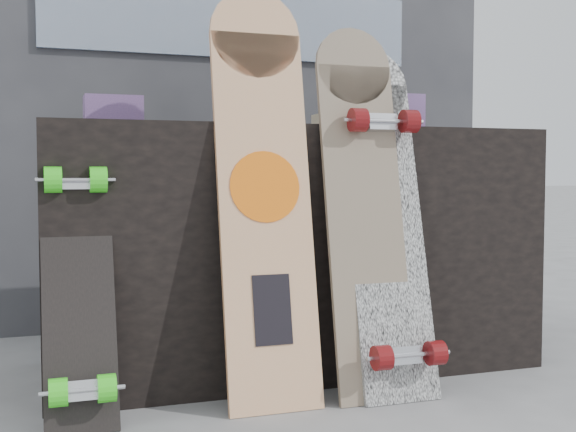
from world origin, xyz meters
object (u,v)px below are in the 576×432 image
object	(u,v)px
skateboard_dark	(78,265)
vendor_table	(289,248)
longboard_geisha	(264,181)
longboard_cascadia	(386,212)
longboard_celtic	(363,198)

from	to	relation	value
skateboard_dark	vendor_table	bearing A→B (deg)	25.62
skateboard_dark	longboard_geisha	bearing A→B (deg)	0.13
longboard_geisha	longboard_cascadia	bearing A→B (deg)	-5.44
longboard_geisha	skateboard_dark	size ratio (longest dim) A/B	1.48
longboard_celtic	skateboard_dark	bearing A→B (deg)	178.42
longboard_celtic	skateboard_dark	world-z (taller)	longboard_celtic
vendor_table	longboard_cascadia	bearing A→B (deg)	-64.72
longboard_celtic	longboard_cascadia	xyz separation A→B (m)	(0.07, -0.01, -0.04)
longboard_geisha	longboard_celtic	size ratio (longest dim) A/B	1.09
longboard_cascadia	skateboard_dark	bearing A→B (deg)	177.80
vendor_table	longboard_geisha	bearing A→B (deg)	-119.77
vendor_table	longboard_geisha	xyz separation A→B (m)	(-0.19, -0.34, 0.23)
longboard_geisha	skateboard_dark	distance (m)	0.56
longboard_celtic	skateboard_dark	xyz separation A→B (m)	(-0.81, 0.02, -0.17)
longboard_celtic	longboard_geisha	bearing A→B (deg)	175.51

